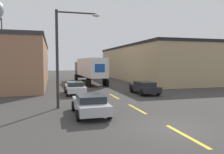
% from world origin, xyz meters
% --- Properties ---
extents(ground_plane, '(160.00, 160.00, 0.00)m').
position_xyz_m(ground_plane, '(0.00, 0.00, 0.00)').
color(ground_plane, '#3D3A38').
extents(road_centerline, '(0.20, 15.10, 0.01)m').
position_xyz_m(road_centerline, '(0.00, 4.82, 0.00)').
color(road_centerline, gold).
rests_on(road_centerline, ground_plane).
extents(warehouse_left, '(11.12, 25.19, 6.43)m').
position_xyz_m(warehouse_left, '(-12.08, 25.84, 3.22)').
color(warehouse_left, '#9E7051').
rests_on(warehouse_left, ground_plane).
extents(warehouse_right, '(13.78, 29.95, 6.35)m').
position_xyz_m(warehouse_right, '(13.41, 29.36, 3.18)').
color(warehouse_right, tan).
rests_on(warehouse_right, ground_plane).
extents(semi_truck, '(3.31, 14.29, 3.93)m').
position_xyz_m(semi_truck, '(-0.10, 25.23, 2.38)').
color(semi_truck, black).
rests_on(semi_truck, ground_plane).
extents(parked_car_left_far, '(2.04, 4.43, 1.30)m').
position_xyz_m(parked_car_left_far, '(-3.51, 13.29, 0.71)').
color(parked_car_left_far, silver).
rests_on(parked_car_left_far, ground_plane).
extents(parked_car_right_mid, '(2.04, 4.43, 1.30)m').
position_xyz_m(parked_car_right_mid, '(3.51, 11.48, 0.71)').
color(parked_car_right_mid, black).
rests_on(parked_car_right_mid, ground_plane).
extents(parked_car_left_near, '(2.04, 4.43, 1.30)m').
position_xyz_m(parked_car_left_near, '(-3.51, 3.99, 0.71)').
color(parked_car_left_near, '#B2B2B7').
rests_on(parked_car_left_near, ground_plane).
extents(street_lamp, '(3.22, 0.32, 7.02)m').
position_xyz_m(street_lamp, '(-4.97, 6.51, 4.20)').
color(street_lamp, '#2D2D30').
rests_on(street_lamp, ground_plane).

